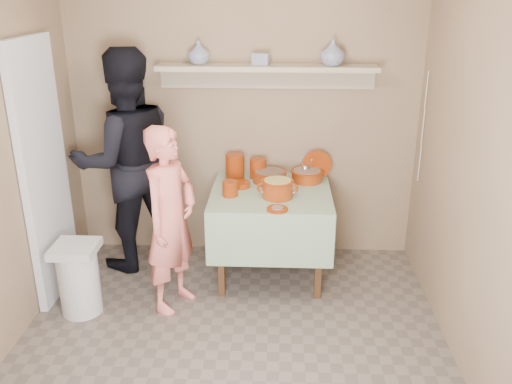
# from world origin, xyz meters

# --- Properties ---
(ground) EXTENTS (3.50, 3.50, 0.00)m
(ground) POSITION_xyz_m (0.00, 0.00, 0.00)
(ground) COLOR #64584F
(ground) RESTS_ON ground
(tile_panel) EXTENTS (0.06, 0.70, 2.00)m
(tile_panel) POSITION_xyz_m (-1.46, 0.95, 1.00)
(tile_panel) COLOR silver
(tile_panel) RESTS_ON ground
(plate_stack_a) EXTENTS (0.16, 0.16, 0.22)m
(plate_stack_a) POSITION_xyz_m (-0.07, 1.56, 0.87)
(plate_stack_a) COLOR #781F01
(plate_stack_a) RESTS_ON serving_table
(plate_stack_b) EXTENTS (0.14, 0.14, 0.17)m
(plate_stack_b) POSITION_xyz_m (0.13, 1.59, 0.85)
(plate_stack_b) COLOR #781F01
(plate_stack_b) RESTS_ON serving_table
(bowl_stack) EXTENTS (0.12, 0.12, 0.12)m
(bowl_stack) POSITION_xyz_m (-0.07, 1.15, 0.82)
(bowl_stack) COLOR #781F01
(bowl_stack) RESTS_ON serving_table
(empty_bowl) EXTENTS (0.16, 0.16, 0.05)m
(empty_bowl) POSITION_xyz_m (-0.00, 1.35, 0.78)
(empty_bowl) COLOR #781F01
(empty_bowl) RESTS_ON serving_table
(propped_lid) EXTENTS (0.26, 0.07, 0.25)m
(propped_lid) POSITION_xyz_m (0.64, 1.60, 0.88)
(propped_lid) COLOR #781F01
(propped_lid) RESTS_ON serving_table
(vase_right) EXTENTS (0.20, 0.20, 0.21)m
(vase_right) POSITION_xyz_m (0.72, 1.60, 1.82)
(vase_right) COLOR navy
(vase_right) RESTS_ON wall_shelf
(vase_left) EXTENTS (0.25, 0.25, 0.19)m
(vase_left) POSITION_xyz_m (-0.35, 1.63, 1.81)
(vase_left) COLOR navy
(vase_left) RESTS_ON wall_shelf
(ceramic_box) EXTENTS (0.15, 0.12, 0.09)m
(ceramic_box) POSITION_xyz_m (0.15, 1.61, 1.77)
(ceramic_box) COLOR navy
(ceramic_box) RESTS_ON wall_shelf
(person_cook) EXTENTS (0.53, 0.61, 1.42)m
(person_cook) POSITION_xyz_m (-0.48, 0.77, 0.71)
(person_cook) COLOR #EA7065
(person_cook) RESTS_ON ground
(person_helper) EXTENTS (1.14, 1.06, 1.88)m
(person_helper) POSITION_xyz_m (-0.96, 1.43, 0.94)
(person_helper) COLOR black
(person_helper) RESTS_ON ground
(room_shell) EXTENTS (3.04, 3.54, 2.62)m
(room_shell) POSITION_xyz_m (0.00, 0.00, 1.61)
(room_shell) COLOR #8E7357
(room_shell) RESTS_ON ground
(serving_table) EXTENTS (0.97, 0.97, 0.76)m
(serving_table) POSITION_xyz_m (0.25, 1.28, 0.64)
(serving_table) COLOR #4C2D16
(serving_table) RESTS_ON ground
(cazuela_meat_a) EXTENTS (0.30, 0.30, 0.10)m
(cazuela_meat_a) POSITION_xyz_m (0.23, 1.48, 0.82)
(cazuela_meat_a) COLOR maroon
(cazuela_meat_a) RESTS_ON serving_table
(cazuela_meat_b) EXTENTS (0.28, 0.28, 0.10)m
(cazuela_meat_b) POSITION_xyz_m (0.55, 1.52, 0.82)
(cazuela_meat_b) COLOR maroon
(cazuela_meat_b) RESTS_ON serving_table
(ladle) EXTENTS (0.08, 0.26, 0.19)m
(ladle) POSITION_xyz_m (0.54, 1.54, 0.87)
(ladle) COLOR silver
(ladle) RESTS_ON cazuela_meat_b
(cazuela_rice) EXTENTS (0.33, 0.25, 0.14)m
(cazuela_rice) POSITION_xyz_m (0.30, 1.13, 0.85)
(cazuela_rice) COLOR maroon
(cazuela_rice) RESTS_ON serving_table
(front_plate) EXTENTS (0.16, 0.16, 0.03)m
(front_plate) POSITION_xyz_m (0.30, 0.87, 0.77)
(front_plate) COLOR #781F01
(front_plate) RESTS_ON serving_table
(wall_shelf) EXTENTS (1.80, 0.25, 0.21)m
(wall_shelf) POSITION_xyz_m (0.20, 1.65, 1.67)
(wall_shelf) COLOR tan
(wall_shelf) RESTS_ON room_shell
(trash_bin) EXTENTS (0.32, 0.32, 0.56)m
(trash_bin) POSITION_xyz_m (-1.17, 0.63, 0.28)
(trash_bin) COLOR silver
(trash_bin) RESTS_ON ground
(electrical_cord) EXTENTS (0.01, 0.05, 0.90)m
(electrical_cord) POSITION_xyz_m (1.47, 1.48, 1.25)
(electrical_cord) COLOR silver
(electrical_cord) RESTS_ON wall_shelf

